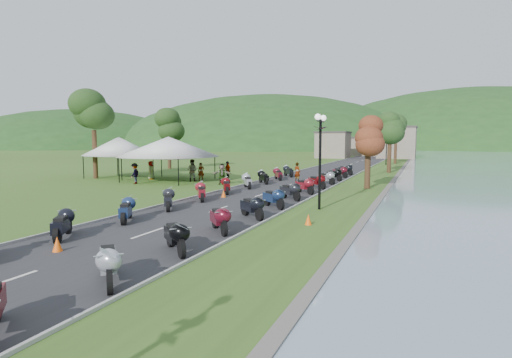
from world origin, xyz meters
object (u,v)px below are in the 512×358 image
at_px(vendor_tent_main, 169,159).
at_px(pedestrian_c, 135,184).
at_px(pedestrian_b, 192,181).
at_px(pedestrian_a, 201,181).

height_order(vendor_tent_main, pedestrian_c, vendor_tent_main).
bearing_deg(vendor_tent_main, pedestrian_c, -108.38).
bearing_deg(pedestrian_c, pedestrian_b, 121.93).
bearing_deg(vendor_tent_main, pedestrian_b, 6.46).
height_order(vendor_tent_main, pedestrian_a, vendor_tent_main).
bearing_deg(pedestrian_a, pedestrian_b, -159.61).
relative_size(vendor_tent_main, pedestrian_a, 3.73).
bearing_deg(vendor_tent_main, pedestrian_a, 21.53).
distance_m(vendor_tent_main, pedestrian_a, 3.54).
bearing_deg(pedestrian_b, pedestrian_c, 35.34).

